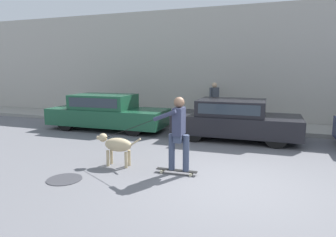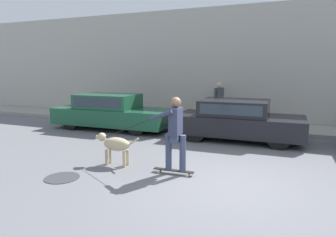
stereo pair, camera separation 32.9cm
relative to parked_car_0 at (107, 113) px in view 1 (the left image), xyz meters
name	(u,v)px [view 1 (the left image)]	position (x,y,z in m)	size (l,w,h in m)	color
ground_plane	(231,185)	(5.18, -3.98, -0.63)	(36.00, 36.00, 0.00)	slate
back_wall	(259,66)	(5.18, 3.10, 1.75)	(32.00, 0.30, 4.76)	#ADA89E
sidewalk_curb	(254,127)	(5.18, 2.00, -0.56)	(30.00, 1.86, 0.14)	gray
parked_car_0	(107,113)	(0.00, 0.00, 0.00)	(4.46, 1.81, 1.31)	black
parked_car_1	(235,120)	(4.71, 0.00, 0.00)	(3.97, 1.84, 1.28)	black
dog	(117,145)	(2.49, -3.68, -0.13)	(1.11, 0.35, 0.75)	tan
skateboarder	(178,130)	(4.02, -3.73, 0.33)	(2.30, 0.56, 1.67)	beige
pedestrian_with_bag	(214,100)	(3.58, 2.33, 0.38)	(0.40, 0.62, 1.56)	brown
manhole_cover	(64,179)	(1.92, -4.85, -0.63)	(0.71, 0.71, 0.01)	#38383D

